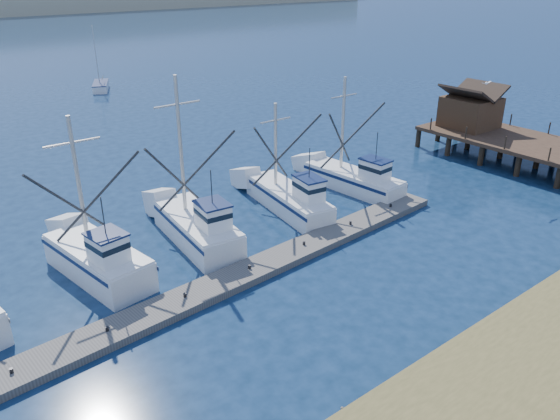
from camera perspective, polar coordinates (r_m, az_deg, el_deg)
name	(u,v)px	position (r m, az deg, el deg)	size (l,w,h in m)	color
ground	(418,284)	(29.14, 14.23, -7.53)	(500.00, 500.00, 0.00)	#0C1F37
floating_dock	(250,272)	(28.99, -3.19, -6.46)	(29.63, 1.98, 0.40)	#5A5651
timber_pier	(506,129)	(49.34, 22.55, 7.82)	(7.00, 20.00, 8.00)	black
trawler_fleet	(181,232)	(31.81, -10.26, -2.30)	(29.57, 9.03, 9.81)	white
sailboat_near	(101,86)	(76.81, -18.22, 12.19)	(3.82, 5.57, 8.10)	white
flying_gull	(487,83)	(41.79, 20.77, 12.30)	(1.01, 0.18, 0.18)	white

